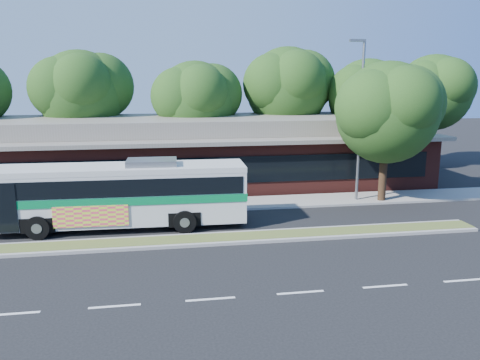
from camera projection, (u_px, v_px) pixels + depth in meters
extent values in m
plane|color=black|center=(199.00, 246.00, 19.86)|extent=(120.00, 120.00, 0.00)
cube|color=#475825|center=(198.00, 240.00, 20.43)|extent=(26.00, 1.10, 0.15)
cube|color=gray|center=(190.00, 206.00, 26.03)|extent=(44.00, 2.60, 0.12)
cube|color=#521F19|center=(184.00, 159.00, 32.07)|extent=(32.00, 10.00, 3.20)
cube|color=slate|center=(183.00, 134.00, 31.71)|extent=(33.20, 11.20, 0.24)
cube|color=slate|center=(183.00, 125.00, 31.58)|extent=(30.00, 8.00, 1.00)
cube|color=black|center=(188.00, 171.00, 27.20)|extent=(30.00, 0.06, 1.60)
cylinder|color=slate|center=(360.00, 124.00, 26.22)|extent=(0.16, 0.16, 9.00)
cube|color=slate|center=(358.00, 40.00, 25.22)|extent=(0.90, 0.18, 0.14)
cylinder|color=black|center=(85.00, 148.00, 33.76)|extent=(0.44, 0.44, 4.20)
sphere|color=#1D3F15|center=(81.00, 93.00, 32.94)|extent=(6.00, 6.00, 6.00)
sphere|color=#1D3F15|center=(101.00, 86.00, 33.49)|extent=(4.68, 4.68, 4.68)
cylinder|color=black|center=(196.00, 150.00, 34.10)|extent=(0.44, 0.44, 3.78)
sphere|color=#1D3F15|center=(195.00, 101.00, 33.35)|extent=(5.60, 5.60, 5.60)
sphere|color=#1D3F15|center=(212.00, 94.00, 33.86)|extent=(4.37, 4.37, 4.37)
cylinder|color=black|center=(286.00, 142.00, 36.10)|extent=(0.44, 0.44, 4.41)
sphere|color=#1D3F15|center=(287.00, 89.00, 35.25)|extent=(6.20, 6.20, 6.20)
sphere|color=#1D3F15|center=(303.00, 82.00, 35.81)|extent=(4.84, 4.84, 4.84)
cylinder|color=black|center=(364.00, 146.00, 36.14)|extent=(0.44, 0.44, 3.86)
sphere|color=#1D3F15|center=(367.00, 98.00, 35.37)|extent=(5.80, 5.80, 5.80)
sphere|color=#1D3F15|center=(381.00, 91.00, 35.90)|extent=(4.52, 4.52, 4.52)
cylinder|color=black|center=(429.00, 141.00, 38.03)|extent=(0.44, 0.44, 4.12)
sphere|color=#1D3F15|center=(433.00, 93.00, 37.22)|extent=(6.00, 6.00, 6.00)
sphere|color=#1D3F15|center=(446.00, 86.00, 37.76)|extent=(4.68, 4.68, 4.68)
cube|color=silver|center=(122.00, 194.00, 22.04)|extent=(11.62, 2.73, 2.66)
cube|color=black|center=(128.00, 183.00, 21.97)|extent=(10.70, 2.75, 0.80)
cube|color=silver|center=(121.00, 168.00, 21.79)|extent=(11.64, 2.74, 0.25)
cube|color=#05733B|center=(122.00, 195.00, 22.06)|extent=(11.68, 2.78, 0.37)
cube|color=black|center=(243.00, 177.00, 22.70)|extent=(0.10, 2.02, 1.06)
cube|color=#E64359|center=(91.00, 216.00, 20.80)|extent=(3.28, 0.12, 0.96)
cube|color=slate|center=(152.00, 162.00, 21.93)|extent=(2.35, 1.60, 0.29)
cylinder|color=black|center=(38.00, 228.00, 20.63)|extent=(1.07, 0.37, 1.06)
cylinder|color=black|center=(51.00, 213.00, 22.97)|extent=(1.07, 0.37, 1.06)
cylinder|color=black|center=(185.00, 222.00, 21.50)|extent=(1.07, 0.37, 1.06)
cylinder|color=black|center=(184.00, 208.00, 23.84)|extent=(1.07, 0.37, 1.06)
cylinder|color=black|center=(383.00, 173.00, 26.71)|extent=(0.44, 0.44, 3.43)
sphere|color=#1D3F15|center=(387.00, 113.00, 25.99)|extent=(5.66, 5.66, 5.66)
sphere|color=#1D3F15|center=(405.00, 104.00, 26.51)|extent=(4.41, 4.41, 4.41)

